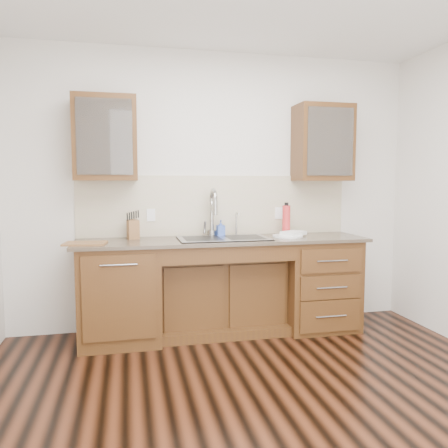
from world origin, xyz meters
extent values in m
cube|color=#3F1C0E|center=(0.00, 0.00, -0.05)|extent=(4.00, 3.50, 0.10)
cube|color=silver|center=(0.00, 1.80, 1.35)|extent=(4.00, 0.10, 2.70)
cube|color=#593014|center=(-0.95, 1.44, 0.44)|extent=(0.70, 0.62, 0.88)
cube|color=#593014|center=(0.00, 1.53, 0.35)|extent=(1.20, 0.44, 0.70)
cube|color=#593014|center=(0.95, 1.44, 0.44)|extent=(0.70, 0.62, 0.88)
cube|color=#84705B|center=(0.00, 1.43, 0.90)|extent=(2.70, 0.65, 0.03)
cube|color=beige|center=(0.00, 1.74, 1.21)|extent=(2.70, 0.02, 0.59)
cube|color=#9E9EA5|center=(0.00, 1.41, 0.83)|extent=(0.84, 0.46, 0.19)
cylinder|color=#999993|center=(-0.07, 1.64, 1.11)|extent=(0.04, 0.04, 0.40)
cylinder|color=#999993|center=(0.18, 1.65, 1.03)|extent=(0.02, 0.02, 0.24)
cube|color=#593014|center=(-1.05, 1.58, 1.83)|extent=(0.55, 0.34, 0.75)
cube|color=#593014|center=(1.05, 1.58, 1.83)|extent=(0.55, 0.34, 0.75)
cube|color=white|center=(-0.65, 1.73, 1.12)|extent=(0.08, 0.01, 0.12)
cube|color=white|center=(0.65, 1.73, 1.12)|extent=(0.08, 0.01, 0.12)
imported|color=#3D5CBD|center=(0.01, 1.61, 0.99)|extent=(0.08, 0.08, 0.16)
cylinder|color=red|center=(0.68, 1.58, 1.06)|extent=(0.10, 0.10, 0.29)
cylinder|color=white|center=(0.64, 1.43, 0.92)|extent=(0.35, 0.35, 0.02)
cube|color=white|center=(0.70, 1.45, 0.94)|extent=(0.27, 0.25, 0.04)
cube|color=olive|center=(-0.82, 1.61, 1.00)|extent=(0.12, 0.17, 0.18)
cube|color=brown|center=(-1.23, 1.32, 0.92)|extent=(0.37, 0.28, 0.02)
imported|color=white|center=(-1.19, 1.58, 1.77)|extent=(0.12, 0.12, 0.09)
imported|color=white|center=(-0.95, 1.58, 1.78)|extent=(0.11, 0.11, 0.10)
imported|color=white|center=(0.91, 1.58, 1.77)|extent=(0.16, 0.16, 0.10)
imported|color=silver|center=(1.14, 1.58, 1.78)|extent=(0.13, 0.13, 0.10)
camera|label=1|loc=(-0.87, -2.52, 1.43)|focal=35.00mm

